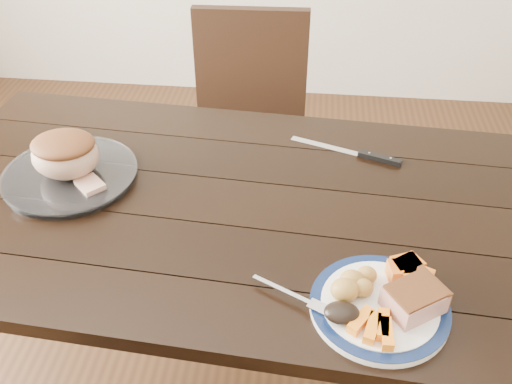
# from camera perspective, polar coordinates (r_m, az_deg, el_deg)

# --- Properties ---
(ground) EXTENTS (4.00, 4.00, 0.00)m
(ground) POSITION_cam_1_polar(r_m,az_deg,el_deg) (1.99, -2.35, -17.94)
(ground) COLOR #472B16
(ground) RESTS_ON ground
(dining_table) EXTENTS (1.66, 1.01, 0.75)m
(dining_table) POSITION_cam_1_polar(r_m,az_deg,el_deg) (1.49, -2.98, -3.66)
(dining_table) COLOR black
(dining_table) RESTS_ON ground
(chair_far) EXTENTS (0.44, 0.44, 0.93)m
(chair_far) POSITION_cam_1_polar(r_m,az_deg,el_deg) (2.16, -0.71, 6.72)
(chair_far) COLOR black
(chair_far) RESTS_ON ground
(dinner_plate) EXTENTS (0.28, 0.28, 0.02)m
(dinner_plate) POSITION_cam_1_polar(r_m,az_deg,el_deg) (1.20, 12.21, -11.19)
(dinner_plate) COLOR white
(dinner_plate) RESTS_ON dining_table
(plate_rim) EXTENTS (0.28, 0.28, 0.02)m
(plate_rim) POSITION_cam_1_polar(r_m,az_deg,el_deg) (1.19, 12.27, -10.93)
(plate_rim) COLOR #0C1A3E
(plate_rim) RESTS_ON dinner_plate
(serving_platter) EXTENTS (0.34, 0.34, 0.02)m
(serving_platter) POSITION_cam_1_polar(r_m,az_deg,el_deg) (1.58, -18.05, 1.53)
(serving_platter) COLOR white
(serving_platter) RESTS_ON dining_table
(pork_slice) EXTENTS (0.13, 0.13, 0.05)m
(pork_slice) POSITION_cam_1_polar(r_m,az_deg,el_deg) (1.18, 15.51, -10.33)
(pork_slice) COLOR tan
(pork_slice) RESTS_ON dinner_plate
(roasted_potatoes) EXTENTS (0.10, 0.10, 0.05)m
(roasted_potatoes) POSITION_cam_1_polar(r_m,az_deg,el_deg) (1.18, 9.73, -9.09)
(roasted_potatoes) COLOR gold
(roasted_potatoes) RESTS_ON dinner_plate
(carrot_batons) EXTENTS (0.09, 0.09, 0.02)m
(carrot_batons) POSITION_cam_1_polar(r_m,az_deg,el_deg) (1.13, 11.86, -13.04)
(carrot_batons) COLOR orange
(carrot_batons) RESTS_ON dinner_plate
(pumpkin_wedges) EXTENTS (0.10, 0.09, 0.04)m
(pumpkin_wedges) POSITION_cam_1_polar(r_m,az_deg,el_deg) (1.24, 14.97, -7.68)
(pumpkin_wedges) COLOR orange
(pumpkin_wedges) RESTS_ON dinner_plate
(dark_mushroom) EXTENTS (0.07, 0.05, 0.03)m
(dark_mushroom) POSITION_cam_1_polar(r_m,az_deg,el_deg) (1.14, 8.58, -11.86)
(dark_mushroom) COLOR black
(dark_mushroom) RESTS_ON dinner_plate
(fork) EXTENTS (0.17, 0.10, 0.00)m
(fork) POSITION_cam_1_polar(r_m,az_deg,el_deg) (1.18, 4.04, -10.42)
(fork) COLOR silver
(fork) RESTS_ON dinner_plate
(roast_joint) EXTENTS (0.17, 0.15, 0.11)m
(roast_joint) POSITION_cam_1_polar(r_m,az_deg,el_deg) (1.54, -18.51, 3.46)
(roast_joint) COLOR tan
(roast_joint) RESTS_ON serving_platter
(cut_slice) EXTENTS (0.09, 0.09, 0.02)m
(cut_slice) POSITION_cam_1_polar(r_m,az_deg,el_deg) (1.50, -16.25, 0.65)
(cut_slice) COLOR tan
(cut_slice) RESTS_ON serving_platter
(carving_knife) EXTENTS (0.31, 0.12, 0.01)m
(carving_knife) POSITION_cam_1_polar(r_m,az_deg,el_deg) (1.61, 10.90, 3.66)
(carving_knife) COLOR silver
(carving_knife) RESTS_ON dining_table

